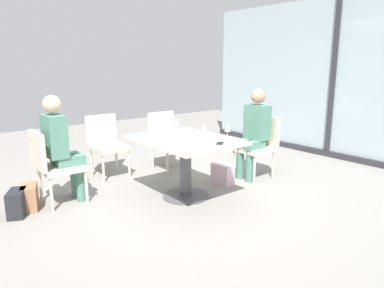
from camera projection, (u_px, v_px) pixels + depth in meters
name	position (u px, v px, depth m)	size (l,w,h in m)	color
ground_plane	(186.00, 197.00, 4.36)	(12.00, 12.00, 0.00)	gray
window_wall_backdrop	(333.00, 87.00, 6.04)	(5.43, 0.10, 2.70)	#A2B7BC
dining_table_main	(185.00, 153.00, 4.23)	(1.26, 0.95, 0.73)	silver
chair_front_left	(52.00, 163.00, 4.03)	(0.46, 0.50, 0.87)	beige
chair_near_window	(259.00, 143.00, 5.05)	(0.46, 0.51, 0.87)	beige
chair_side_end	(106.00, 142.00, 5.12)	(0.50, 0.46, 0.87)	beige
chair_far_left	(167.00, 137.00, 5.44)	(0.50, 0.46, 0.87)	beige
person_front_left	(61.00, 144.00, 4.05)	(0.34, 0.39, 1.26)	#4C7F6B
person_near_window	(254.00, 130.00, 4.94)	(0.34, 0.39, 1.26)	#4C7F6B
wine_glass_0	(162.00, 124.00, 4.39)	(0.07, 0.07, 0.18)	silver
wine_glass_1	(177.00, 122.00, 4.59)	(0.07, 0.07, 0.18)	silver
wine_glass_2	(187.00, 135.00, 3.71)	(0.07, 0.07, 0.18)	silver
wine_glass_3	(228.00, 128.00, 4.17)	(0.07, 0.07, 0.18)	silver
wine_glass_4	(204.00, 128.00, 4.16)	(0.07, 0.07, 0.18)	silver
coffee_cup	(201.00, 139.00, 3.97)	(0.08, 0.08, 0.09)	white
cell_phone_on_table	(220.00, 143.00, 3.94)	(0.07, 0.14, 0.01)	black
handbag_0	(30.00, 197.00, 3.95)	(0.30, 0.16, 0.28)	#A3704C
handbag_1	(223.00, 174.00, 4.78)	(0.30, 0.16, 0.28)	beige
handbag_2	(17.00, 203.00, 3.79)	(0.30, 0.16, 0.28)	#232328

